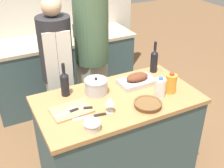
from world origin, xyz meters
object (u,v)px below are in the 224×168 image
wine_glass_left (110,101)px  person_cook_aproned (58,68)px  wine_bottle_dark (154,60)px  knife_paring (68,112)px  wine_bottle_green (65,83)px  condiment_bottle_short (75,31)px  milk_jug (160,88)px  condiment_bottle_tall (55,38)px  stock_pot (96,86)px  wicker_basket (148,104)px  knife_bread (81,108)px  mixing_bowl (92,125)px  stand_mixer (97,24)px  person_cook_guest (92,50)px  cutting_board (72,110)px  roasting_pan (137,80)px  juice_jug (171,83)px  knife_chef (91,117)px

wine_glass_left → person_cook_aproned: bearing=98.7°
wine_bottle_dark → wine_glass_left: size_ratio=2.27×
knife_paring → person_cook_aproned: bearing=78.0°
wine_glass_left → knife_paring: 0.34m
wine_glass_left → wine_bottle_dark: bearing=31.4°
wine_bottle_green → condiment_bottle_short: 1.39m
milk_jug → wine_bottle_dark: 0.48m
milk_jug → condiment_bottle_tall: size_ratio=1.26×
stock_pot → wicker_basket: bearing=-54.0°
milk_jug → condiment_bottle_short: (-0.15, 1.66, 0.03)m
knife_bread → wine_bottle_dark: bearing=19.1°
mixing_bowl → condiment_bottle_short: 1.90m
knife_paring → stand_mixer: 1.76m
mixing_bowl → stand_mixer: (0.83, 1.74, 0.14)m
knife_paring → person_cook_guest: person_cook_guest is taller
person_cook_aproned → stand_mixer: bearing=50.8°
stock_pot → cutting_board: bearing=-149.9°
roasting_pan → cutting_board: 0.71m
juice_jug → person_cook_aproned: person_cook_aproned is taller
wicker_basket → mixing_bowl: bearing=-173.3°
condiment_bottle_tall → person_cook_aproned: size_ratio=0.09×
cutting_board → stock_pot: (0.29, 0.17, 0.06)m
stand_mixer → condiment_bottle_tall: stand_mixer is taller
cutting_board → stock_pot: bearing=30.1°
cutting_board → stock_pot: 0.34m
roasting_pan → milk_jug: bearing=-77.3°
roasting_pan → condiment_bottle_tall: 1.34m
stand_mixer → wine_bottle_dark: bearing=-85.3°
person_cook_guest → knife_chef: bearing=-136.7°
stock_pot → wine_glass_left: size_ratio=1.47×
condiment_bottle_tall → knife_chef: bearing=-97.3°
stock_pot → milk_jug: 0.56m
stand_mixer → cutting_board: bearing=-121.3°
roasting_pan → cutting_board: roasting_pan is taller
knife_bread → juice_jug: bearing=-6.1°
milk_jug → stand_mixer: size_ratio=0.52×
mixing_bowl → person_cook_guest: person_cook_guest is taller
stock_pot → stand_mixer: size_ratio=0.58×
condiment_bottle_tall → person_cook_guest: bearing=-69.1°
milk_jug → wine_glass_left: bearing=-178.3°
cutting_board → mixing_bowl: mixing_bowl is taller
mixing_bowl → knife_bread: 0.26m
milk_jug → wine_bottle_green: 0.82m
milk_jug → knife_paring: 0.81m
roasting_pan → knife_paring: size_ratio=1.66×
knife_paring → condiment_bottle_tall: condiment_bottle_tall is taller
mixing_bowl → stand_mixer: stand_mixer is taller
mixing_bowl → wine_bottle_dark: 1.09m
stand_mixer → wine_bottle_green: bearing=-125.2°
knife_chef → knife_paring: bearing=143.7°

